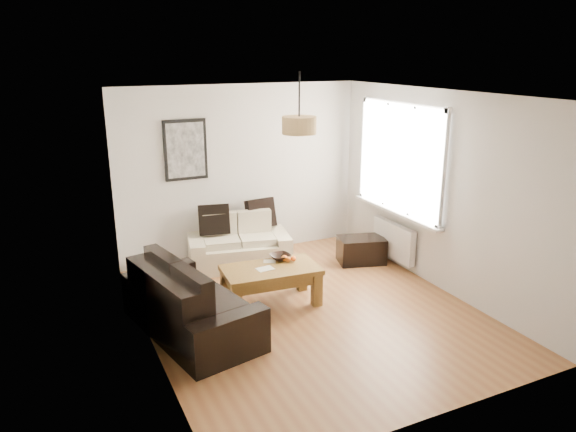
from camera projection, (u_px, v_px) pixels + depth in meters
name	position (u px, v px, depth m)	size (l,w,h in m)	color
floor	(309.00, 311.00, 6.63)	(4.50, 4.50, 0.00)	brown
ceiling	(312.00, 94.00, 5.87)	(3.80, 4.50, 0.00)	white
wall_back	(241.00, 172.00, 8.19)	(3.80, 0.04, 2.60)	silver
wall_front	(441.00, 280.00, 4.31)	(3.80, 0.04, 2.60)	silver
wall_left	(144.00, 231.00, 5.47)	(0.04, 4.50, 2.60)	silver
wall_right	(440.00, 192.00, 7.03)	(0.04, 4.50, 2.60)	silver
window_bay	(401.00, 158.00, 7.62)	(0.14, 1.90, 1.60)	white
radiator	(394.00, 240.00, 7.96)	(0.10, 0.90, 0.52)	white
poster	(185.00, 150.00, 7.70)	(0.62, 0.04, 0.87)	black
pendant_shade	(299.00, 125.00, 6.24)	(0.40, 0.40, 0.20)	tan
loveseat_cream	(239.00, 242.00, 7.96)	(1.46, 0.79, 0.72)	beige
sofa_leather	(191.00, 299.00, 6.03)	(1.83, 0.89, 0.79)	black
coffee_table	(271.00, 286.00, 6.76)	(1.18, 0.65, 0.48)	brown
ottoman	(361.00, 250.00, 8.11)	(0.68, 0.44, 0.39)	black
cushion_left	(214.00, 220.00, 7.89)	(0.44, 0.14, 0.44)	black
cushion_right	(261.00, 213.00, 8.19)	(0.44, 0.14, 0.44)	black
fruit_bowl	(280.00, 257.00, 6.95)	(0.26, 0.26, 0.06)	black
orange_a	(288.00, 259.00, 6.84)	(0.07, 0.07, 0.07)	#D66112
orange_b	(293.00, 259.00, 6.87)	(0.07, 0.07, 0.07)	#E25713
orange_c	(284.00, 258.00, 6.89)	(0.08, 0.08, 0.08)	#DA6012
papers	(265.00, 269.00, 6.64)	(0.21, 0.15, 0.01)	silver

